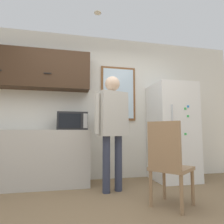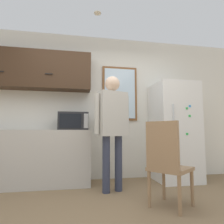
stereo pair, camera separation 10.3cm
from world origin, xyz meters
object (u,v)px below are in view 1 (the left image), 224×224
at_px(person, 112,120).
at_px(chair, 168,161).
at_px(microwave, 72,121).
at_px(refrigerator, 172,131).

height_order(person, chair, person).
bearing_deg(person, chair, -75.20).
bearing_deg(chair, microwave, 2.50).
xyz_separation_m(person, chair, (0.49, -0.74, -0.51)).
bearing_deg(person, refrigerator, 1.44).
relative_size(person, chair, 1.74).
distance_m(person, refrigerator, 1.31).
xyz_separation_m(microwave, person, (0.58, -0.50, 0.00)).
distance_m(refrigerator, chair, 1.44).
xyz_separation_m(person, refrigerator, (1.22, 0.45, -0.17)).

